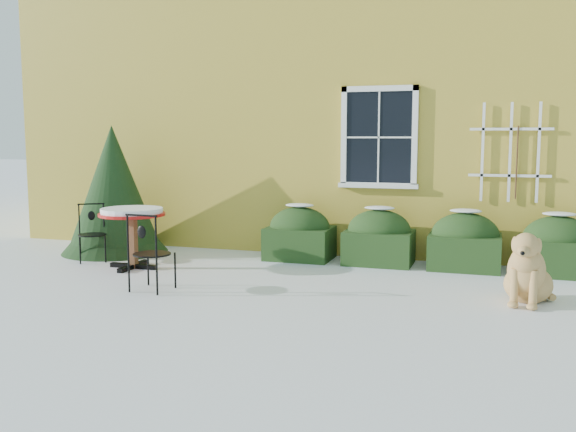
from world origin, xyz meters
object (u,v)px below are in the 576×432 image
(patio_chair_far, at_px, (92,233))
(dog, at_px, (527,274))
(patio_chair_near, at_px, (150,252))
(evergreen_shrub, at_px, (114,202))
(bistro_table, at_px, (132,218))

(patio_chair_far, distance_m, dog, 6.57)
(patio_chair_near, bearing_deg, patio_chair_far, -33.98)
(evergreen_shrub, bearing_deg, patio_chair_far, -82.47)
(bistro_table, height_order, patio_chair_far, bistro_table)
(dog, bearing_deg, patio_chair_far, -175.87)
(evergreen_shrub, xyz_separation_m, bistro_table, (1.05, -1.14, -0.11))
(evergreen_shrub, bearing_deg, bistro_table, -47.25)
(patio_chair_near, distance_m, patio_chair_far, 2.46)
(patio_chair_far, height_order, dog, patio_chair_far)
(evergreen_shrub, height_order, dog, evergreen_shrub)
(patio_chair_near, xyz_separation_m, patio_chair_far, (-1.93, 1.52, -0.05))
(dog, bearing_deg, bistro_table, -173.63)
(bistro_table, xyz_separation_m, dog, (5.59, -0.41, -0.40))
(evergreen_shrub, distance_m, patio_chair_near, 3.12)
(bistro_table, height_order, dog, bistro_table)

